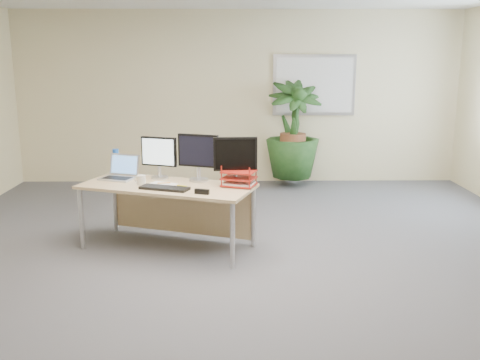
{
  "coord_description": "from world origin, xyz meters",
  "views": [
    {
      "loc": [
        -0.1,
        -4.54,
        1.95
      ],
      "look_at": [
        -0.02,
        0.35,
        0.84
      ],
      "focal_mm": 40.0,
      "sensor_mm": 36.0,
      "label": 1
    }
  ],
  "objects_px": {
    "desk": "(171,196)",
    "monitor_right": "(198,154)",
    "floor_plant": "(293,139)",
    "monitor_left": "(159,155)",
    "laptop": "(120,173)"
  },
  "relations": [
    {
      "from": "desk",
      "to": "monitor_left",
      "type": "xyz_separation_m",
      "value": [
        -0.15,
        0.22,
        0.4
      ]
    },
    {
      "from": "desk",
      "to": "monitor_left",
      "type": "height_order",
      "value": "monitor_left"
    },
    {
      "from": "desk",
      "to": "floor_plant",
      "type": "height_order",
      "value": "floor_plant"
    },
    {
      "from": "monitor_right",
      "to": "floor_plant",
      "type": "bearing_deg",
      "value": 63.41
    },
    {
      "from": "desk",
      "to": "laptop",
      "type": "bearing_deg",
      "value": 158.26
    },
    {
      "from": "monitor_right",
      "to": "desk",
      "type": "bearing_deg",
      "value": -161.25
    },
    {
      "from": "desk",
      "to": "laptop",
      "type": "height_order",
      "value": "laptop"
    },
    {
      "from": "laptop",
      "to": "desk",
      "type": "bearing_deg",
      "value": -21.74
    },
    {
      "from": "desk",
      "to": "monitor_right",
      "type": "height_order",
      "value": "monitor_right"
    },
    {
      "from": "monitor_left",
      "to": "monitor_right",
      "type": "xyz_separation_m",
      "value": [
        0.43,
        -0.13,
        0.03
      ]
    },
    {
      "from": "floor_plant",
      "to": "monitor_right",
      "type": "bearing_deg",
      "value": -116.59
    },
    {
      "from": "monitor_left",
      "to": "floor_plant",
      "type": "bearing_deg",
      "value": 54.95
    },
    {
      "from": "laptop",
      "to": "floor_plant",
      "type": "bearing_deg",
      "value": 48.76
    },
    {
      "from": "monitor_left",
      "to": "desk",
      "type": "bearing_deg",
      "value": -56.59
    },
    {
      "from": "monitor_left",
      "to": "laptop",
      "type": "distance_m",
      "value": 0.47
    }
  ]
}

